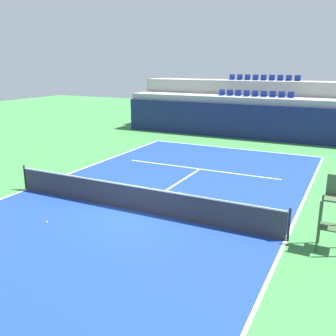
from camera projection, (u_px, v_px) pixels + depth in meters
ground_plane at (135, 211)px, 13.98m from camera, size 80.00×80.00×0.00m
court_surface at (135, 211)px, 13.98m from camera, size 11.00×24.00×0.01m
baseline_far at (232, 148)px, 24.26m from camera, size 11.00×0.10×0.00m
sideline_left at (27, 189)px, 16.34m from camera, size 0.10×24.00×0.00m
sideline_right at (286, 240)px, 11.61m from camera, size 0.10×24.00×0.00m
service_line_far at (200, 169)px, 19.48m from camera, size 8.26×0.10×0.00m
centre_service_line at (173, 186)px, 16.73m from camera, size 0.10×6.40×0.00m
back_wall at (248, 122)px, 27.01m from camera, size 19.57×0.30×2.48m
stands_tier_lower at (253, 117)px, 28.12m from camera, size 19.57×2.40×2.92m
stands_tier_upper at (261, 106)px, 30.04m from camera, size 19.57×2.40×3.99m
seating_row_lower at (255, 95)px, 27.77m from camera, size 5.56×0.44×0.44m
seating_row_upper at (263, 79)px, 29.56m from camera, size 5.56×0.44×0.44m
tennis_net at (134, 198)px, 13.84m from camera, size 11.08×0.08×1.07m
umpire_chair at (334, 211)px, 10.81m from camera, size 0.76×0.66×2.20m
tennis_ball_1 at (46, 222)px, 12.87m from camera, size 0.07×0.07×0.07m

